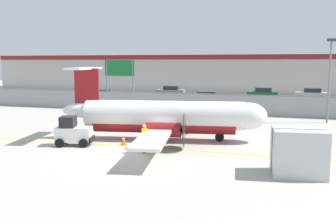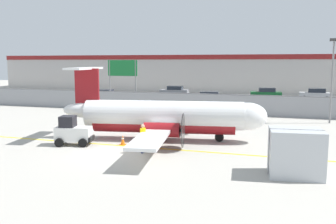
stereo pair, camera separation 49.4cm
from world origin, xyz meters
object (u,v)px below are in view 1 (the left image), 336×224
parked_car_3 (262,93)px  apron_light_pole (330,73)px  baggage_tug (73,132)px  parked_car_4 (311,94)px  traffic_cone_near_right (76,134)px  ground_crew_worker (144,137)px  parked_car_0 (99,96)px  commuter_airplane (167,117)px  parked_car_1 (171,91)px  parked_car_2 (206,98)px  traffic_cone_near_left (123,140)px  cargo_container (298,152)px  highway_sign (120,72)px

parked_car_3 → apron_light_pole: apron_light_pole is taller
baggage_tug → parked_car_4: baggage_tug is taller
traffic_cone_near_right → parked_car_3: parked_car_3 is taller
traffic_cone_near_right → ground_crew_worker: bearing=-22.5°
ground_crew_worker → parked_car_3: size_ratio=0.39×
parked_car_3 → parked_car_0: bearing=18.2°
commuter_airplane → parked_car_0: 25.54m
parked_car_1 → baggage_tug: bearing=91.7°
parked_car_2 → traffic_cone_near_right: bearing=72.9°
traffic_cone_near_right → parked_car_3: bearing=70.7°
parked_car_1 → apron_light_pole: size_ratio=0.59×
ground_crew_worker → apron_light_pole: apron_light_pole is taller
parked_car_4 → traffic_cone_near_left: bearing=69.4°
commuter_airplane → parked_car_2: size_ratio=3.70×
traffic_cone_near_left → ground_crew_worker: bearing=-37.9°
parked_car_0 → cargo_container: bearing=132.0°
traffic_cone_near_left → parked_car_0: bearing=120.3°
parked_car_2 → parked_car_3: same height
ground_crew_worker → cargo_container: bearing=-8.0°
ground_crew_worker → parked_car_2: (-1.22, 24.89, -0.06)m
baggage_tug → parked_car_3: 34.87m
parked_car_0 → apron_light_pole: 28.53m
parked_car_0 → parked_car_2: bearing=-177.2°
baggage_tug → ground_crew_worker: bearing=-21.0°
parked_car_1 → parked_car_2: size_ratio=0.99×
commuter_airplane → parked_car_1: size_ratio=3.73×
parked_car_0 → highway_sign: (5.21, -5.07, 3.24)m
baggage_tug → parked_car_0: 25.74m
parked_car_3 → parked_car_4: bearing=180.0°
parked_car_3 → apron_light_pole: bearing=101.4°
commuter_airplane → highway_sign: bearing=114.3°
parked_car_4 → apron_light_pole: (-0.11, -19.86, 3.41)m
parked_car_4 → apron_light_pole: size_ratio=0.58×
traffic_cone_near_left → traffic_cone_near_right: 4.04m
parked_car_4 → highway_sign: highway_sign is taller
commuter_airplane → traffic_cone_near_right: bearing=-177.0°
apron_light_pole → parked_car_3: bearing=108.7°
cargo_container → traffic_cone_near_right: bearing=156.3°
ground_crew_worker → parked_car_1: size_ratio=0.39×
highway_sign → traffic_cone_near_right: bearing=-76.3°
ground_crew_worker → apron_light_pole: size_ratio=0.23×
baggage_tug → parked_car_3: size_ratio=0.58×
parked_car_0 → apron_light_pole: apron_light_pole is taller
parked_car_3 → parked_car_4: same height
traffic_cone_near_right → parked_car_4: parked_car_4 is taller
commuter_airplane → parked_car_4: (11.41, 30.89, -0.71)m
highway_sign → parked_car_4: bearing=35.8°
baggage_tug → traffic_cone_near_left: baggage_tug is taller
parked_car_4 → highway_sign: 26.92m
cargo_container → apron_light_pole: (3.11, 16.85, 3.20)m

